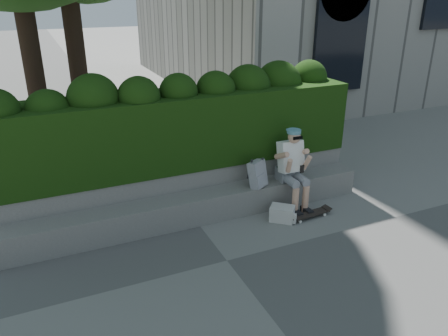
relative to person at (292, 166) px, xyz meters
name	(u,v)px	position (x,y,z in m)	size (l,w,h in m)	color
ground	(227,261)	(-1.68, -1.07, -0.75)	(80.00, 80.00, 0.00)	slate
bench_ledge	(195,208)	(-1.68, 0.18, -0.53)	(6.00, 0.45, 0.45)	gray
planter_wall	(185,188)	(-1.68, 0.66, -0.38)	(6.00, 0.50, 0.75)	gray
hedge	(179,129)	(-1.68, 0.88, 0.60)	(6.00, 1.00, 1.20)	black
person	(292,166)	(0.00, 0.00, 0.00)	(0.40, 0.76, 1.38)	gray
skateboard	(310,214)	(0.07, -0.50, -0.69)	(0.73, 0.23, 0.08)	black
backpack_plaid	(258,174)	(-0.61, 0.08, -0.08)	(0.30, 0.16, 0.44)	silver
backpack_ground	(282,214)	(-0.39, -0.39, -0.63)	(0.38, 0.27, 0.25)	beige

